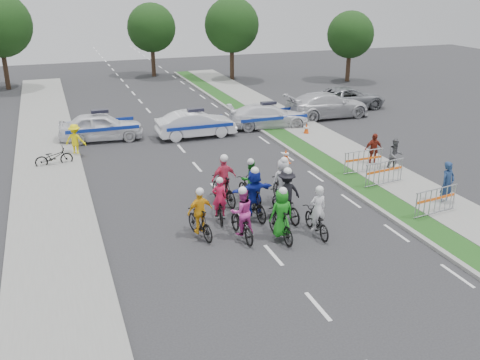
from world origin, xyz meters
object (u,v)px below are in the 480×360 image
object	(u,v)px
rider_0	(317,218)
cone_0	(286,156)
rider_5	(254,197)
police_car_2	(268,116)
marshal_hiviz	(75,140)
spectator_0	(447,184)
tree_4	(151,28)
barrier_1	(384,174)
tree_2	(350,35)
parked_bike	(54,157)
rider_1	(281,219)
rider_3	(200,218)
barrier_0	(435,203)
rider_7	(282,187)
barrier_2	(363,162)
spectator_1	(395,155)
tree_1	(232,25)
spectator_2	(373,150)
police_car_0	(101,126)
rider_4	(286,199)
rider_9	(224,185)
rider_2	(242,219)
rider_8	(250,185)
civilian_suv	(348,98)
rider_6	(219,206)
police_car_1	(196,124)
civilian_sedan	(327,105)
cone_1	(306,129)

from	to	relation	value
rider_0	cone_0	bearing A→B (deg)	-104.71
rider_5	police_car_2	distance (m)	12.75
marshal_hiviz	spectator_0	bearing A→B (deg)	165.55
rider_0	tree_4	distance (m)	33.33
barrier_1	tree_2	distance (m)	25.01
parked_bike	rider_1	bearing A→B (deg)	-154.43
rider_3	parked_bike	bearing A→B (deg)	-76.43
barrier_0	cone_0	size ratio (longest dim) A/B	2.86
barrier_1	cone_0	distance (m)	4.94
rider_7	barrier_2	size ratio (longest dim) A/B	1.00
spectator_1	tree_1	distance (m)	24.89
rider_1	spectator_2	size ratio (longest dim) A/B	1.23
cone_0	tree_1	distance (m)	22.80
police_car_0	tree_4	bearing A→B (deg)	-13.43
rider_4	spectator_1	world-z (taller)	rider_4
tree_1	tree_2	bearing A→B (deg)	-23.96
barrier_2	tree_4	bearing A→B (deg)	97.41
rider_9	spectator_1	size ratio (longest dim) A/B	1.34
rider_2	rider_9	size ratio (longest dim) A/B	0.93
rider_1	police_car_0	distance (m)	14.74
rider_8	civilian_suv	distance (m)	17.39
barrier_1	tree_1	world-z (taller)	tree_1
barrier_2	rider_3	bearing A→B (deg)	-157.68
rider_4	tree_1	size ratio (longest dim) A/B	0.30
barrier_2	rider_4	bearing A→B (deg)	-148.93
police_car_2	tree_1	size ratio (longest dim) A/B	0.69
spectator_0	marshal_hiviz	distance (m)	17.14
rider_2	rider_4	xyz separation A→B (m)	(2.03, 0.92, 0.07)
rider_7	civilian_suv	size ratio (longest dim) A/B	0.39
tree_1	barrier_2	bearing A→B (deg)	-95.37
rider_7	tree_2	size ratio (longest dim) A/B	0.35
rider_6	tree_1	size ratio (longest dim) A/B	0.25
barrier_2	police_car_2	bearing A→B (deg)	95.58
police_car_1	marshal_hiviz	bearing A→B (deg)	100.19
tree_1	civilian_sedan	bearing A→B (deg)	-85.10
civilian_sedan	marshal_hiviz	xyz separation A→B (m)	(-15.38, -2.68, 0.01)
rider_0	rider_2	size ratio (longest dim) A/B	0.96
barrier_0	spectator_0	bearing A→B (deg)	34.48
rider_9	barrier_0	world-z (taller)	rider_9
police_car_2	cone_1	bearing A→B (deg)	-140.34
tree_1	rider_3	bearing A→B (deg)	-111.15
rider_4	rider_7	bearing A→B (deg)	-113.50
rider_6	parked_bike	xyz separation A→B (m)	(-5.42, 8.23, -0.11)
spectator_1	spectator_2	bearing A→B (deg)	127.29
rider_0	parked_bike	bearing A→B (deg)	-50.12
rider_7	tree_2	distance (m)	27.81
rider_3	rider_7	size ratio (longest dim) A/B	0.91
barrier_2	cone_1	xyz separation A→B (m)	(0.47, 6.54, -0.22)
rider_4	barrier_2	world-z (taller)	rider_4
civilian_sedan	police_car_2	bearing A→B (deg)	101.98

